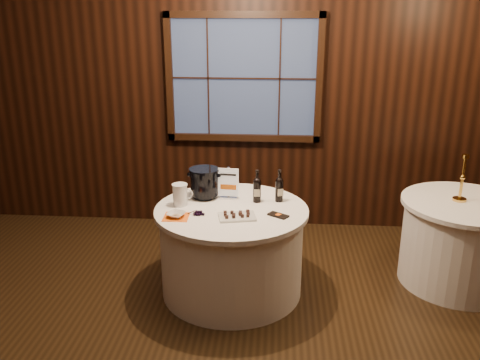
# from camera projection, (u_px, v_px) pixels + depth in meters

# --- Properties ---
(back_wall) EXTENTS (6.00, 0.10, 3.00)m
(back_wall) POSITION_uv_depth(u_px,v_px,m) (244.00, 88.00, 5.36)
(back_wall) COLOR black
(back_wall) RESTS_ON ground
(main_table) EXTENTS (1.28, 1.28, 0.77)m
(main_table) POSITION_uv_depth(u_px,v_px,m) (232.00, 250.00, 4.33)
(main_table) COLOR white
(main_table) RESTS_ON ground
(side_table) EXTENTS (1.08, 1.08, 0.77)m
(side_table) POSITION_uv_depth(u_px,v_px,m) (460.00, 242.00, 4.47)
(side_table) COLOR white
(side_table) RESTS_ON ground
(sign_stand) EXTENTS (0.18, 0.10, 0.29)m
(sign_stand) POSITION_uv_depth(u_px,v_px,m) (229.00, 188.00, 4.40)
(sign_stand) COLOR silver
(sign_stand) RESTS_ON main_table
(port_bottle_left) EXTENTS (0.07, 0.07, 0.28)m
(port_bottle_left) POSITION_uv_depth(u_px,v_px,m) (257.00, 188.00, 4.31)
(port_bottle_left) COLOR black
(port_bottle_left) RESTS_ON main_table
(port_bottle_right) EXTENTS (0.07, 0.08, 0.28)m
(port_bottle_right) POSITION_uv_depth(u_px,v_px,m) (279.00, 188.00, 4.33)
(port_bottle_right) COLOR black
(port_bottle_right) RESTS_ON main_table
(ice_bucket) EXTENTS (0.26, 0.26, 0.26)m
(ice_bucket) POSITION_uv_depth(u_px,v_px,m) (204.00, 182.00, 4.40)
(ice_bucket) COLOR black
(ice_bucket) RESTS_ON main_table
(chocolate_plate) EXTENTS (0.32, 0.25, 0.04)m
(chocolate_plate) POSITION_uv_depth(u_px,v_px,m) (237.00, 216.00, 4.02)
(chocolate_plate) COLOR silver
(chocolate_plate) RESTS_ON main_table
(chocolate_box) EXTENTS (0.18, 0.16, 0.01)m
(chocolate_box) POSITION_uv_depth(u_px,v_px,m) (278.00, 215.00, 4.05)
(chocolate_box) COLOR black
(chocolate_box) RESTS_ON main_table
(grape_bunch) EXTENTS (0.15, 0.07, 0.03)m
(grape_bunch) POSITION_uv_depth(u_px,v_px,m) (199.00, 213.00, 4.07)
(grape_bunch) COLOR black
(grape_bunch) RESTS_ON main_table
(glass_pitcher) EXTENTS (0.17, 0.13, 0.19)m
(glass_pitcher) POSITION_uv_depth(u_px,v_px,m) (180.00, 195.00, 4.25)
(glass_pitcher) COLOR white
(glass_pitcher) RESTS_ON main_table
(orange_napkin) EXTENTS (0.20, 0.20, 0.00)m
(orange_napkin) POSITION_uv_depth(u_px,v_px,m) (176.00, 217.00, 4.03)
(orange_napkin) COLOR orange
(orange_napkin) RESTS_ON main_table
(cracker_bowl) EXTENTS (0.17, 0.17, 0.03)m
(cracker_bowl) POSITION_uv_depth(u_px,v_px,m) (176.00, 215.00, 4.03)
(cracker_bowl) COLOR silver
(cracker_bowl) RESTS_ON orange_napkin
(brass_candlestick) EXTENTS (0.12, 0.12, 0.41)m
(brass_candlestick) POSITION_uv_depth(u_px,v_px,m) (462.00, 184.00, 4.33)
(brass_candlestick) COLOR gold
(brass_candlestick) RESTS_ON side_table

